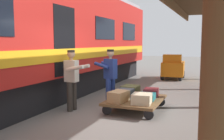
% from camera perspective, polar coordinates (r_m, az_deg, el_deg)
% --- Properties ---
extents(ground_plane, '(60.00, 60.00, 0.00)m').
position_cam_1_polar(ground_plane, '(7.04, 1.72, -9.55)').
color(ground_plane, slate).
extents(train_car, '(3.02, 16.77, 4.00)m').
position_cam_1_polar(train_car, '(8.45, -19.14, 6.87)').
color(train_car, '#B21E19').
rests_on(train_car, ground_plane).
extents(luggage_cart, '(1.42, 1.86, 0.33)m').
position_cam_1_polar(luggage_cart, '(7.27, 5.32, -6.79)').
color(luggage_cart, brown).
rests_on(luggage_cart, ground_plane).
extents(suitcase_slate_roller, '(0.44, 0.57, 0.25)m').
position_cam_1_polar(suitcase_slate_roller, '(7.33, 2.93, -5.29)').
color(suitcase_slate_roller, '#4C515B').
rests_on(suitcase_slate_roller, luggage_cart).
extents(suitcase_olive_duffel, '(0.49, 0.53, 0.28)m').
position_cam_1_polar(suitcase_olive_duffel, '(7.80, 4.18, -4.50)').
color(suitcase_olive_duffel, brown).
rests_on(suitcase_olive_duffel, luggage_cart).
extents(suitcase_teal_softside, '(0.47, 0.54, 0.17)m').
position_cam_1_polar(suitcase_teal_softside, '(7.15, 7.79, -5.94)').
color(suitcase_teal_softside, '#1E666B').
rests_on(suitcase_teal_softside, luggage_cart).
extents(suitcase_maroon_trunk, '(0.46, 0.56, 0.23)m').
position_cam_1_polar(suitcase_maroon_trunk, '(7.63, 8.76, -4.99)').
color(suitcase_maroon_trunk, maroon).
rests_on(suitcase_maroon_trunk, luggage_cart).
extents(suitcase_cream_canvas, '(0.52, 0.54, 0.26)m').
position_cam_1_polar(suitcase_cream_canvas, '(6.66, 6.69, -6.42)').
color(suitcase_cream_canvas, beige).
rests_on(suitcase_cream_canvas, luggage_cart).
extents(suitcase_tan_vintage, '(0.48, 0.64, 0.29)m').
position_cam_1_polar(suitcase_tan_vintage, '(6.85, 1.51, -5.93)').
color(suitcase_tan_vintage, tan).
rests_on(suitcase_tan_vintage, luggage_cart).
extents(porter_in_overalls, '(0.73, 0.55, 1.70)m').
position_cam_1_polar(porter_in_overalls, '(7.70, -0.47, -1.16)').
color(porter_in_overalls, navy).
rests_on(porter_in_overalls, ground_plane).
extents(porter_by_door, '(0.68, 0.45, 1.70)m').
position_cam_1_polar(porter_by_door, '(7.16, -8.94, -1.78)').
color(porter_by_door, '#332D28').
rests_on(porter_by_door, ground_plane).
extents(baggage_tug, '(1.23, 1.78, 1.30)m').
position_cam_1_polar(baggage_tug, '(13.69, 13.52, 0.61)').
color(baggage_tug, orange).
rests_on(baggage_tug, ground_plane).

